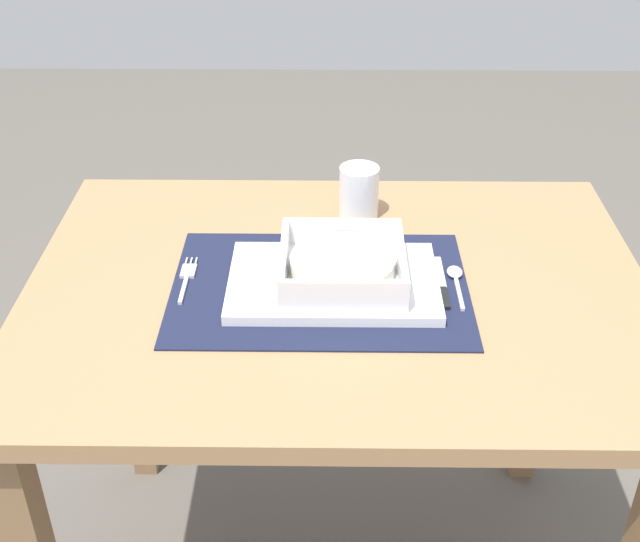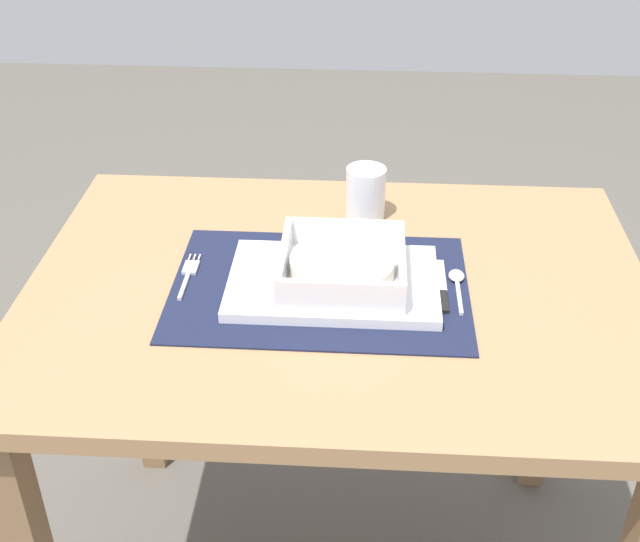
{
  "view_description": "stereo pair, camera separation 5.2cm",
  "coord_description": "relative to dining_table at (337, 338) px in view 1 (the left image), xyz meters",
  "views": [
    {
      "loc": [
        -0.01,
        -1.04,
        1.4
      ],
      "look_at": [
        -0.03,
        -0.01,
        0.73
      ],
      "focal_mm": 46.45,
      "sensor_mm": 36.0,
      "label": 1
    },
    {
      "loc": [
        0.04,
        -1.04,
        1.4
      ],
      "look_at": [
        -0.03,
        -0.01,
        0.73
      ],
      "focal_mm": 46.45,
      "sensor_mm": 36.0,
      "label": 2
    }
  ],
  "objects": [
    {
      "name": "placemat",
      "position": [
        -0.03,
        -0.01,
        0.11
      ],
      "size": [
        0.44,
        0.31,
        0.0
      ],
      "primitive_type": "cube",
      "color": "#191E38",
      "rests_on": "dining_table"
    },
    {
      "name": "dining_table",
      "position": [
        0.0,
        0.0,
        0.0
      ],
      "size": [
        0.95,
        0.69,
        0.7
      ],
      "color": "#A37A51",
      "rests_on": "ground"
    },
    {
      "name": "serving_plate",
      "position": [
        -0.01,
        -0.01,
        0.12
      ],
      "size": [
        0.31,
        0.2,
        0.02
      ],
      "primitive_type": "cube",
      "color": "white",
      "rests_on": "placemat"
    },
    {
      "name": "spoon",
      "position": [
        0.18,
        0.01,
        0.11
      ],
      "size": [
        0.02,
        0.11,
        0.01
      ],
      "rotation": [
        0.0,
        0.0,
        0.04
      ],
      "color": "silver",
      "rests_on": "placemat"
    },
    {
      "name": "porridge_bowl",
      "position": [
        0.01,
        -0.01,
        0.14
      ],
      "size": [
        0.18,
        0.18,
        0.05
      ],
      "color": "white",
      "rests_on": "serving_plate"
    },
    {
      "name": "bread_knife",
      "position": [
        0.13,
        -0.02,
        0.11
      ],
      "size": [
        0.01,
        0.14,
        0.01
      ],
      "rotation": [
        0.0,
        0.0,
        -0.01
      ],
      "color": "#59331E",
      "rests_on": "placemat"
    },
    {
      "name": "fork",
      "position": [
        -0.23,
        0.01,
        0.11
      ],
      "size": [
        0.02,
        0.13,
        0.0
      ],
      "rotation": [
        0.0,
        0.0,
        -0.03
      ],
      "color": "silver",
      "rests_on": "placemat"
    },
    {
      "name": "butter_knife",
      "position": [
        0.16,
        -0.01,
        0.11
      ],
      "size": [
        0.01,
        0.14,
        0.01
      ],
      "rotation": [
        0.0,
        0.0,
        0.03
      ],
      "color": "black",
      "rests_on": "placemat"
    },
    {
      "name": "drinking_glass",
      "position": [
        0.04,
        0.21,
        0.15
      ],
      "size": [
        0.07,
        0.07,
        0.09
      ],
      "color": "white",
      "rests_on": "dining_table"
    }
  ]
}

